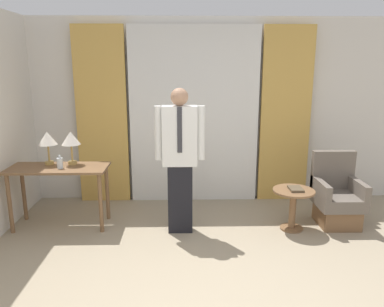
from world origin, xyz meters
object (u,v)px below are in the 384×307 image
object	(u,v)px
side_table	(293,203)
book	(296,189)
person	(180,155)
table_lamp_left	(47,140)
armchair	(337,199)
desk	(59,176)
bottle_near_edge	(60,163)
table_lamp_right	(71,140)

from	to	relation	value
side_table	book	size ratio (longest dim) A/B	2.39
person	book	bearing A→B (deg)	0.44
book	side_table	bearing A→B (deg)	161.94
table_lamp_left	armchair	bearing A→B (deg)	-2.24
desk	armchair	xyz separation A→B (m)	(3.55, -0.02, -0.32)
table_lamp_left	side_table	bearing A→B (deg)	-5.77
bottle_near_edge	side_table	world-z (taller)	bottle_near_edge
armchair	bottle_near_edge	bearing A→B (deg)	-179.19
table_lamp_left	person	distance (m)	1.71
table_lamp_right	book	xyz separation A→B (m)	(2.81, -0.32, -0.57)
table_lamp_right	desk	bearing A→B (deg)	-138.74
armchair	side_table	size ratio (longest dim) A/B	1.78
table_lamp_right	side_table	size ratio (longest dim) A/B	0.81
bottle_near_edge	person	distance (m)	1.49
table_lamp_left	bottle_near_edge	xyz separation A→B (m)	(0.20, -0.19, -0.25)
bottle_near_edge	side_table	xyz separation A→B (m)	(2.88, -0.12, -0.50)
desk	table_lamp_left	xyz separation A→B (m)	(-0.15, 0.13, 0.45)
table_lamp_right	side_table	distance (m)	2.90
bottle_near_edge	book	bearing A→B (deg)	-2.44
person	desk	bearing A→B (deg)	172.54
desk	bottle_near_edge	distance (m)	0.21
bottle_near_edge	book	distance (m)	2.92
desk	side_table	distance (m)	2.96
bottle_near_edge	side_table	size ratio (longest dim) A/B	0.32
armchair	side_table	xyz separation A→B (m)	(-0.62, -0.17, 0.02)
desk	person	world-z (taller)	person
table_lamp_right	armchair	bearing A→B (deg)	-2.43
armchair	book	xyz separation A→B (m)	(-0.60, -0.17, 0.20)
armchair	book	world-z (taller)	armchair
desk	person	xyz separation A→B (m)	(1.53, -0.20, 0.31)
table_lamp_right	table_lamp_left	bearing A→B (deg)	180.00
table_lamp_right	armchair	distance (m)	3.49
desk	table_lamp_left	world-z (taller)	table_lamp_left
table_lamp_right	person	bearing A→B (deg)	-13.39
table_lamp_left	table_lamp_right	world-z (taller)	same
book	desk	bearing A→B (deg)	176.34
side_table	book	xyz separation A→B (m)	(0.02, -0.01, 0.18)
desk	armchair	world-z (taller)	armchair
bottle_near_edge	table_lamp_left	bearing A→B (deg)	135.34
book	table_lamp_left	bearing A→B (deg)	174.15
person	armchair	distance (m)	2.13
bottle_near_edge	table_lamp_right	bearing A→B (deg)	63.45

